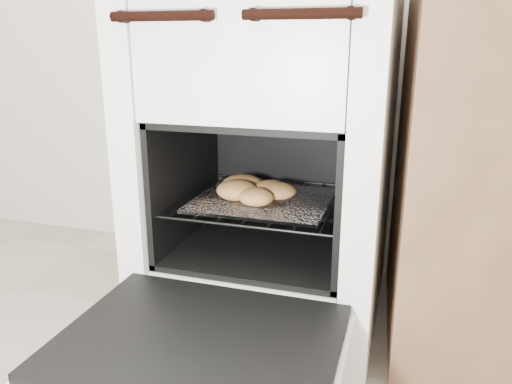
# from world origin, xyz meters

# --- Properties ---
(stove) EXTENTS (0.61, 0.68, 0.93)m
(stove) POSITION_xyz_m (0.14, 1.16, 0.46)
(stove) COLOR white
(stove) RESTS_ON ground
(oven_door) EXTENTS (0.55, 0.43, 0.04)m
(oven_door) POSITION_xyz_m (0.14, 0.65, 0.20)
(oven_door) COLOR black
(oven_door) RESTS_ON stove
(oven_rack) EXTENTS (0.44, 0.43, 0.01)m
(oven_rack) POSITION_xyz_m (0.14, 1.09, 0.36)
(oven_rack) COLOR black
(oven_rack) RESTS_ON stove
(foil_sheet) EXTENTS (0.34, 0.30, 0.01)m
(foil_sheet) POSITION_xyz_m (0.14, 1.07, 0.37)
(foil_sheet) COLOR white
(foil_sheet) RESTS_ON oven_rack
(baked_rolls) EXTENTS (0.25, 0.24, 0.05)m
(baked_rolls) POSITION_xyz_m (0.12, 1.08, 0.39)
(baked_rolls) COLOR tan
(baked_rolls) RESTS_ON foil_sheet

